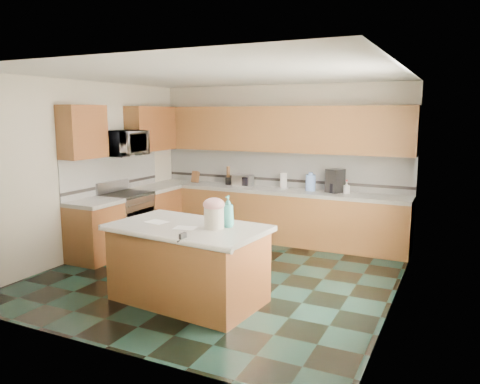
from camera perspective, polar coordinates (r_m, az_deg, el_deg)
The scene contains 52 objects.
floor at distance 6.59m, azimuth -2.54°, elevation -10.01°, with size 4.60×4.60×0.00m, color black.
ceiling at distance 6.23m, azimuth -2.72°, elevation 14.09°, with size 4.60×4.60×0.00m, color white.
wall_back at distance 8.37m, azimuth 4.95°, elevation 3.63°, with size 4.60×0.04×2.70m, color beige.
wall_front at distance 4.40m, azimuth -17.14°, elevation -2.07°, with size 4.60×0.04×2.70m, color beige.
wall_left at distance 7.64m, azimuth -18.14°, elevation 2.64°, with size 0.04×4.60×2.70m, color beige.
wall_right at distance 5.57m, azimuth 18.90°, elevation 0.20°, with size 0.04×4.60×2.70m, color beige.
back_base_cab at distance 8.22m, azimuth 4.06°, elevation -2.96°, with size 4.60×0.60×0.86m, color #44200E.
back_countertop at distance 8.13m, azimuth 4.10°, elevation 0.20°, with size 4.60×0.64×0.06m, color white.
back_upper_cab at distance 8.16m, azimuth 4.54°, elevation 7.64°, with size 4.60×0.33×0.78m, color #44200E.
back_backsplash at distance 8.35m, azimuth 4.86°, elevation 2.83°, with size 4.60×0.02×0.63m, color silver.
back_accent_band at distance 8.37m, azimuth 4.83°, elevation 1.50°, with size 4.60×0.01×0.05m, color black.
left_base_cab_rear at distance 8.56m, azimuth -10.29°, elevation -2.59°, with size 0.60×0.82×0.86m, color #44200E.
left_counter_rear at distance 8.48m, azimuth -10.39°, elevation 0.45°, with size 0.64×0.82×0.06m, color white.
left_base_cab_front at distance 7.41m, azimuth -17.27°, elevation -4.75°, with size 0.60×0.72×0.86m, color #44200E.
left_counter_front at distance 7.32m, azimuth -17.44°, elevation -1.26°, with size 0.64×0.72×0.06m, color white.
left_backsplash at distance 8.04m, azimuth -15.23°, elevation 2.27°, with size 0.02×2.30×0.63m, color silver.
left_accent_band at distance 8.06m, azimuth -15.14°, elevation 0.89°, with size 0.01×2.30×0.05m, color black.
left_upper_cab_rear at distance 8.57m, azimuth -10.80°, elevation 7.59°, with size 0.33×1.09×0.78m, color #44200E.
left_upper_cab_front at distance 7.30m, azimuth -18.63°, elevation 6.96°, with size 0.33×0.72×0.78m, color #44200E.
range_body at distance 7.95m, azimuth -13.64°, elevation -3.57°, with size 0.60×0.76×0.88m, color #B7B7BC.
range_oven_door at distance 7.78m, azimuth -11.97°, elevation -4.09°, with size 0.02×0.68×0.55m, color black.
range_cooktop at distance 7.86m, azimuth -13.77°, elevation -0.30°, with size 0.62×0.78×0.04m, color black.
range_handle at distance 7.68m, azimuth -11.89°, elevation -1.36°, with size 0.02×0.02×0.66m, color #B7B7BC.
range_backguard at distance 8.01m, azimuth -15.24°, elevation 0.69°, with size 0.06×0.76×0.18m, color #B7B7BC.
microwave at distance 7.77m, azimuth -14.01°, elevation 5.77°, with size 0.73×0.50×0.41m, color #B7B7BC.
island_base at distance 5.62m, azimuth -6.32°, elevation -8.93°, with size 1.70×0.97×0.86m, color #44200E.
island_top at distance 5.49m, azimuth -6.41°, elevation -4.37°, with size 1.80×1.07×0.06m, color white.
island_bullnose at distance 5.06m, azimuth -9.64°, elevation -5.64°, with size 0.06×0.06×1.80m, color white.
treat_jar at distance 5.30m, azimuth -3.18°, elevation -3.18°, with size 0.23×0.23×0.24m, color beige.
treat_jar_lid at distance 5.27m, azimuth -3.20°, elevation -1.53°, with size 0.25×0.25×0.15m, color pink.
treat_jar_knob at distance 5.26m, azimuth -3.20°, elevation -0.98°, with size 0.03×0.03×0.08m, color tan.
treat_jar_knob_end_l at distance 5.28m, azimuth -3.59°, elevation -0.94°, with size 0.04×0.04×0.04m, color tan.
treat_jar_knob_end_r at distance 5.24m, azimuth -2.81°, elevation -1.01°, with size 0.04×0.04×0.04m, color tan.
soap_bottle_island at distance 5.34m, azimuth -1.48°, elevation -2.38°, with size 0.14×0.14×0.36m, color teal.
paper_sheet_a at distance 5.36m, azimuth -6.71°, elevation -4.35°, with size 0.25×0.19×0.00m, color white.
paper_sheet_b at distance 5.70m, azimuth -10.09°, elevation -3.61°, with size 0.26×0.20×0.00m, color white.
clamp_body at distance 4.92m, azimuth -6.98°, elevation -5.53°, with size 0.03×0.11×0.10m, color black.
clamp_handle at distance 4.87m, azimuth -7.38°, elevation -5.93°, with size 0.02×0.02×0.08m, color black.
knife_block at distance 8.87m, azimuth -5.46°, elevation 1.84°, with size 0.12×0.10×0.21m, color #472814.
utensil_crock at distance 8.57m, azimuth -1.45°, elevation 1.36°, with size 0.11×0.11×0.14m, color black.
utensil_bundle at distance 8.55m, azimuth -1.45°, elevation 2.48°, with size 0.06×0.06×0.20m, color #472814.
toaster_oven at distance 8.40m, azimuth 0.36°, elevation 1.41°, with size 0.34×0.23×0.20m, color #B7B7BC.
toaster_oven_door at distance 8.30m, azimuth 0.04°, elevation 1.32°, with size 0.30×0.01×0.16m, color black.
paper_towel at distance 8.15m, azimuth 5.32°, elevation 1.36°, with size 0.12×0.12×0.27m, color white.
paper_towel_base at distance 8.17m, azimuth 5.31°, elevation 0.49°, with size 0.18×0.18×0.01m, color #B7B7BC.
water_jug at distance 7.95m, azimuth 8.60°, elevation 1.12°, with size 0.17×0.17×0.27m, color #6284CB.
water_jug_neck at distance 7.93m, azimuth 8.63°, elevation 2.24°, with size 0.08×0.08×0.04m, color #6284CB.
coffee_maker at distance 7.85m, azimuth 11.52°, elevation 1.35°, with size 0.23×0.25×0.39m, color black.
coffee_carafe at distance 7.82m, azimuth 11.39°, elevation 0.48°, with size 0.16×0.16×0.16m, color black.
soap_bottle_back at distance 7.79m, azimuth 12.87°, elevation 0.54°, with size 0.09×0.09×0.20m, color white.
soap_back_cap at distance 7.78m, azimuth 12.90°, elevation 1.37°, with size 0.02×0.02×0.03m, color red.
window_light_proxy at distance 5.35m, azimuth 18.40°, elevation 1.50°, with size 0.02×1.40×1.10m, color white.
Camera 1 is at (2.95, -5.46, 2.20)m, focal length 35.00 mm.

